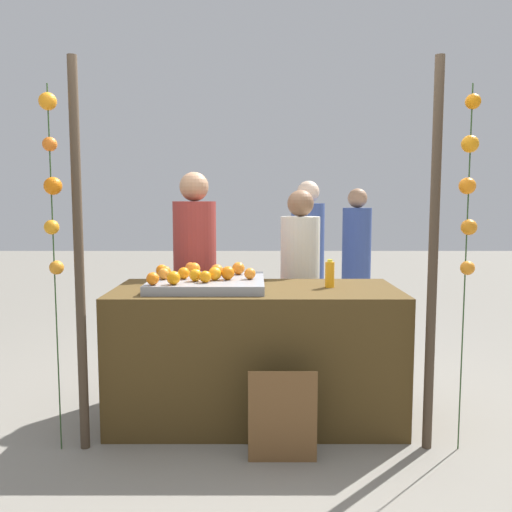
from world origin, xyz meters
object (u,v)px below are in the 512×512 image
Objects in this scene: stall_counter at (256,353)px; juice_bottle at (330,274)px; orange_1 at (194,269)px; vendor_left at (195,287)px; vendor_right at (300,294)px; chalkboard_sign at (282,417)px; orange_0 at (164,274)px.

stall_counter is 0.73m from juice_bottle.
vendor_left is (-0.05, 0.49, -0.21)m from orange_1.
chalkboard_sign is at bearing -98.61° from vendor_right.
vendor_left is (-0.64, 1.32, 0.53)m from chalkboard_sign.
vendor_left reaches higher than vendor_right.
juice_bottle is at bearing -34.06° from vendor_left.
orange_1 is at bearing 125.42° from chalkboard_sign.
orange_1 is 0.06× the size of vendor_right.
orange_0 is 1.23m from chalkboard_sign.
orange_1 is 0.95m from juice_bottle.
vendor_left is (-0.49, 0.69, 0.34)m from stall_counter.
juice_bottle is 1.21m from vendor_left.
chalkboard_sign is (0.77, -0.61, -0.74)m from orange_0.
orange_1 reaches higher than stall_counter.
vendor_right reaches higher than stall_counter.
vendor_left is at bearing 79.82° from orange_0.
chalkboard_sign is 0.35× the size of vendor_right.
chalkboard_sign is at bearing -38.69° from orange_0.
juice_bottle is 0.11× the size of vendor_left.
stall_counter is 0.92m from vendor_left.
stall_counter is 0.85m from vendor_right.
orange_0 is at bearing -129.54° from orange_1.
juice_bottle is (0.50, 0.03, 0.54)m from stall_counter.
orange_0 is at bearing -177.79° from juice_bottle.
chalkboard_sign is at bearing -117.90° from juice_bottle.
vendor_right is at bearing 37.06° from orange_0.
orange_1 is 0.54m from vendor_left.
juice_bottle is at bearing -78.22° from vendor_right.
orange_1 is (0.18, 0.21, 0.01)m from orange_0.
vendor_left is at bearing 125.15° from stall_counter.
stall_counter is 0.73m from orange_1.
orange_0 reaches higher than chalkboard_sign.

